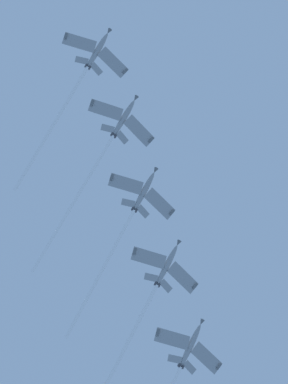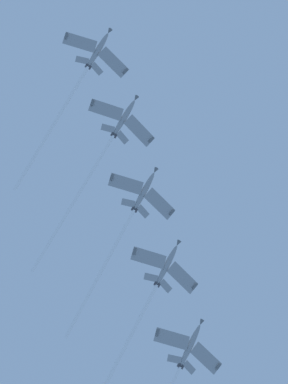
% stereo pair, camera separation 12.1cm
% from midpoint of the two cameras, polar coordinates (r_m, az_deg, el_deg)
% --- Properties ---
extents(jet_lead, '(34.35, 37.05, 26.36)m').
position_cam_midpoint_polar(jet_lead, '(169.44, -6.20, 9.91)').
color(jet_lead, gray).
extents(jet_second, '(34.74, 39.05, 27.50)m').
position_cam_midpoint_polar(jet_second, '(163.58, -3.74, 3.80)').
color(jet_second, gray).
extents(jet_third, '(32.48, 35.42, 25.60)m').
position_cam_midpoint_polar(jet_third, '(161.61, -1.71, -3.09)').
color(jet_third, gray).
extents(jet_fourth, '(35.14, 38.95, 28.04)m').
position_cam_midpoint_polar(jet_fourth, '(161.01, -0.07, -10.97)').
color(jet_fourth, gray).
extents(jet_fifth, '(32.94, 36.14, 26.10)m').
position_cam_midpoint_polar(jet_fifth, '(164.38, 2.74, -17.11)').
color(jet_fifth, gray).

